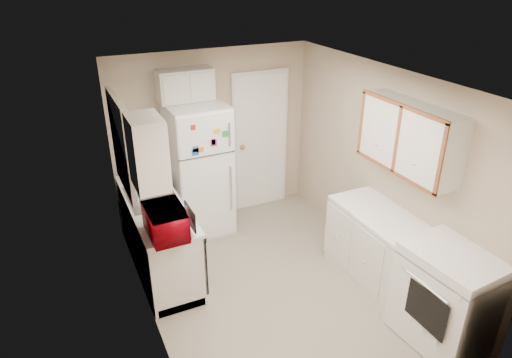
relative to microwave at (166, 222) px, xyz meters
name	(u,v)px	position (x,y,z in m)	size (l,w,h in m)	color
floor	(274,284)	(1.15, -0.17, -1.05)	(3.80, 3.80, 0.00)	#B4A997
ceiling	(279,80)	(1.15, -0.17, 1.35)	(3.80, 3.80, 0.00)	white
wall_left	(143,223)	(-0.25, -0.17, 0.15)	(3.80, 3.80, 0.00)	#C1AC94
wall_right	(382,170)	(2.55, -0.17, 0.15)	(3.80, 3.80, 0.00)	#C1AC94
wall_back	(214,136)	(1.15, 1.73, 0.15)	(2.80, 2.80, 0.00)	#C1AC94
wall_front	(398,305)	(1.15, -2.07, 0.15)	(2.80, 2.80, 0.00)	#C1AC94
left_counter	(158,235)	(0.05, 0.73, -0.60)	(0.60, 1.80, 0.90)	silver
dishwasher	(197,253)	(0.34, 0.13, -0.56)	(0.03, 0.58, 0.72)	black
sink	(152,200)	(0.05, 0.88, -0.19)	(0.54, 0.74, 0.16)	gray
microwave	(166,222)	(0.00, 0.00, 0.00)	(0.30, 0.54, 0.36)	#9B000C
soap_bottle	(138,175)	(0.00, 1.35, -0.05)	(0.08, 0.08, 0.17)	white
window_blinds	(122,145)	(-0.21, 0.88, 0.55)	(0.10, 0.98, 1.08)	silver
upper_cabinet_left	(147,153)	(-0.10, 0.05, 0.75)	(0.30, 0.45, 0.70)	silver
refrigerator	(199,170)	(0.81, 1.39, -0.15)	(0.74, 0.72, 1.80)	white
cabinet_over_fridge	(185,85)	(0.75, 1.58, 0.95)	(0.70, 0.30, 0.40)	silver
interior_door	(260,142)	(1.85, 1.69, -0.03)	(0.86, 0.06, 2.08)	white
right_counter	(400,266)	(2.25, -0.97, -0.60)	(0.60, 2.00, 0.90)	silver
stove	(447,297)	(2.27, -1.59, -0.54)	(0.68, 0.84, 1.02)	white
upper_cabinet_right	(410,137)	(2.40, -0.67, 0.75)	(0.30, 1.20, 0.70)	silver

